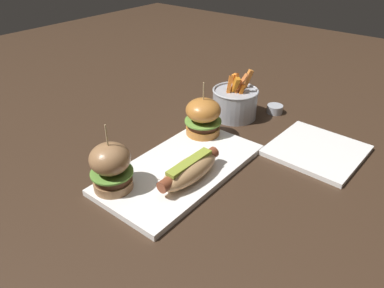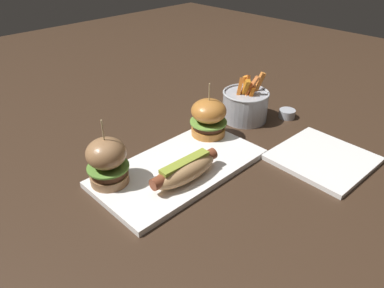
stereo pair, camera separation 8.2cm
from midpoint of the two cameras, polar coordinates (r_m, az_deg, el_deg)
name	(u,v)px [view 1 (the left image)]	position (r m, az deg, el deg)	size (l,w,h in m)	color
ground_plane	(181,171)	(0.83, -4.56, -4.37)	(3.00, 3.00, 0.00)	#382619
platter_main	(181,168)	(0.83, -4.58, -3.98)	(0.39, 0.21, 0.01)	white
hot_dog	(190,170)	(0.76, -3.48, -4.22)	(0.17, 0.06, 0.05)	tan
slider_left	(111,167)	(0.75, -15.83, -3.58)	(0.09, 0.09, 0.15)	#996D46
slider_right	(203,116)	(0.93, -0.77, 4.33)	(0.10, 0.10, 0.14)	#BC7430
fries_bucket	(235,102)	(1.05, 4.59, 6.56)	(0.13, 0.13, 0.14)	#A8AAB2
sauce_ramekin	(275,109)	(1.10, 10.94, 5.45)	(0.05, 0.05, 0.02)	#A8AAB2
side_plate	(316,150)	(0.93, 16.81, -1.04)	(0.21, 0.21, 0.01)	white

